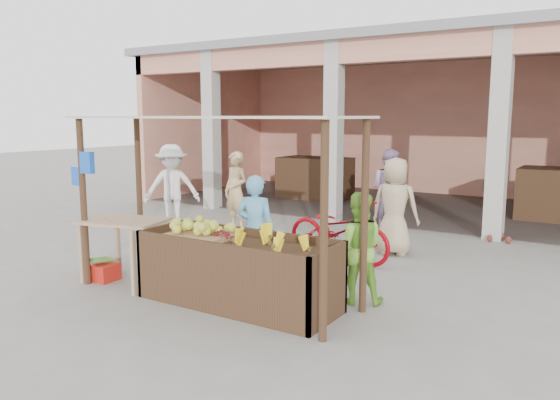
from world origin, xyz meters
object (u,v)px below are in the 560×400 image
Objects in this scene: fruit_stall at (238,274)px; vendor_green at (357,245)px; red_crate at (101,271)px; motorcycle at (338,229)px; vendor_blue at (256,226)px; side_table at (124,229)px.

vendor_green reaches higher than fruit_stall.
motorcycle is (2.47, 2.84, 0.40)m from red_crate.
vendor_green is 2.09m from motorcycle.
fruit_stall reaches higher than red_crate.
vendor_blue reaches higher than red_crate.
vendor_blue reaches higher than vendor_green.
fruit_stall is 1.71× the size of vendor_green.
red_crate is 3.81m from vendor_green.
vendor_green is (1.24, 0.89, 0.36)m from fruit_stall.
vendor_green is at bearing -140.82° from motorcycle.
fruit_stall is 1.29× the size of motorcycle.
vendor_blue is (-0.32, 0.86, 0.44)m from fruit_stall.
red_crate is at bearing 177.84° from side_table.
fruit_stall is at bearing -9.25° from side_table.
side_table is 0.64× the size of motorcycle.
vendor_blue is (1.60, 0.98, 0.05)m from side_table.
vendor_green is at bearing 169.34° from vendor_blue.
red_crate is 0.28× the size of vendor_blue.
side_table is at bearing 150.13° from motorcycle.
fruit_stall is 2.64m from motorcycle.
fruit_stall is 2.37m from red_crate.
side_table is at bearing -6.98° from vendor_green.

